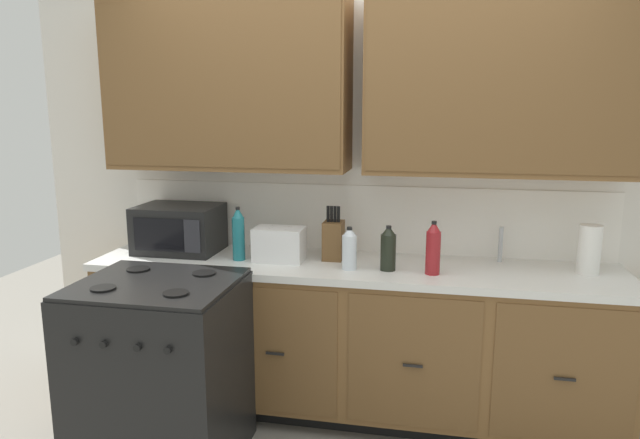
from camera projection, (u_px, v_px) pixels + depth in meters
name	position (u px, v px, depth m)	size (l,w,h in m)	color
wall_unit	(359.00, 128.00, 3.26)	(4.10, 0.40, 2.46)	white
counter_run	(352.00, 338.00, 3.29)	(2.93, 0.64, 0.90)	black
stove_range	(161.00, 372.00, 2.86)	(0.76, 0.68, 0.95)	black
microwave	(179.00, 229.00, 3.46)	(0.48, 0.37, 0.28)	black
toaster	(279.00, 244.00, 3.26)	(0.28, 0.18, 0.19)	white
knife_block	(333.00, 240.00, 3.29)	(0.11, 0.14, 0.31)	brown
sink_faucet	(501.00, 244.00, 3.23)	(0.02, 0.02, 0.20)	#B2B5BA
paper_towel_roll	(589.00, 249.00, 3.00)	(0.12, 0.12, 0.26)	white
bottle_dark	(388.00, 249.00, 3.06)	(0.08, 0.08, 0.24)	black
bottle_teal	(238.00, 234.00, 3.26)	(0.07, 0.07, 0.31)	#1E707A
bottle_red	(433.00, 248.00, 2.99)	(0.08, 0.08, 0.28)	maroon
bottle_clear	(350.00, 249.00, 3.08)	(0.08, 0.08, 0.23)	silver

